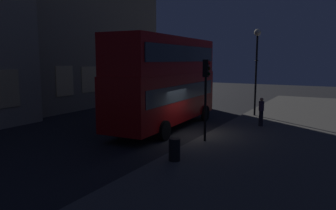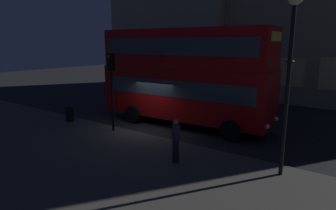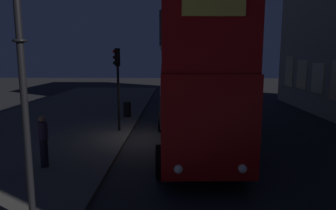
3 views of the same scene
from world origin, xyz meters
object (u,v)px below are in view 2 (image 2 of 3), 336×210
(pedestrian, at_px, (176,140))
(litter_bin, at_px, (70,114))
(double_decker_bus, at_px, (184,72))
(traffic_light_near_kerb, at_px, (111,76))
(street_lamp, at_px, (291,48))

(pedestrian, height_order, litter_bin, pedestrian)
(double_decker_bus, height_order, traffic_light_near_kerb, double_decker_bus)
(traffic_light_near_kerb, height_order, street_lamp, street_lamp)
(traffic_light_near_kerb, relative_size, pedestrian, 2.32)
(street_lamp, distance_m, pedestrian, 5.18)
(traffic_light_near_kerb, bearing_deg, double_decker_bus, 48.93)
(traffic_light_near_kerb, distance_m, pedestrian, 5.68)
(pedestrian, bearing_deg, street_lamp, -126.54)
(street_lamp, bearing_deg, pedestrian, -160.35)
(traffic_light_near_kerb, relative_size, street_lamp, 0.65)
(traffic_light_near_kerb, bearing_deg, pedestrian, -26.31)
(traffic_light_near_kerb, xyz_separation_m, litter_bin, (-3.52, -0.13, -2.45))
(street_lamp, relative_size, litter_bin, 6.82)
(street_lamp, bearing_deg, litter_bin, 179.31)
(traffic_light_near_kerb, xyz_separation_m, pedestrian, (5.08, -1.56, -1.99))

